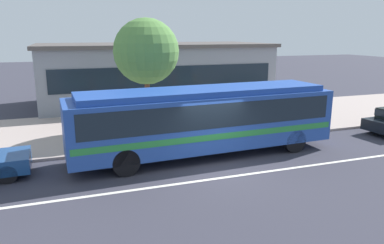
% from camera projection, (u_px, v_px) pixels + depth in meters
% --- Properties ---
extents(ground_plane, '(120.00, 120.00, 0.00)m').
position_uv_depth(ground_plane, '(218.00, 169.00, 13.74)').
color(ground_plane, '#34333F').
extents(sidewalk_slab, '(60.00, 8.00, 0.12)m').
position_uv_depth(sidewalk_slab, '(167.00, 125.00, 20.25)').
color(sidewalk_slab, '#A4938C').
rests_on(sidewalk_slab, ground_plane).
extents(lane_stripe_center, '(56.00, 0.16, 0.01)m').
position_uv_depth(lane_stripe_center, '(227.00, 177.00, 13.01)').
color(lane_stripe_center, silver).
rests_on(lane_stripe_center, ground_plane).
extents(transit_bus, '(11.10, 2.94, 2.82)m').
position_uv_depth(transit_bus, '(205.00, 117.00, 15.01)').
color(transit_bus, '#25499F').
rests_on(transit_bus, ground_plane).
extents(pedestrian_waiting_near_sign, '(0.46, 0.46, 1.71)m').
position_uv_depth(pedestrian_waiting_near_sign, '(271.00, 108.00, 19.39)').
color(pedestrian_waiting_near_sign, '#393F34').
rests_on(pedestrian_waiting_near_sign, sidewalk_slab).
extents(pedestrian_walking_along_curb, '(0.39, 0.39, 1.64)m').
position_uv_depth(pedestrian_walking_along_curb, '(243.00, 112.00, 18.60)').
color(pedestrian_walking_along_curb, '#3C3C41').
rests_on(pedestrian_walking_along_curb, sidewalk_slab).
extents(pedestrian_standing_by_tree, '(0.47, 0.47, 1.68)m').
position_uv_depth(pedestrian_standing_by_tree, '(112.00, 119.00, 17.08)').
color(pedestrian_standing_by_tree, '#79635B').
rests_on(pedestrian_standing_by_tree, sidewalk_slab).
extents(bus_stop_sign, '(0.10, 0.44, 2.28)m').
position_uv_depth(bus_stop_sign, '(259.00, 104.00, 17.91)').
color(bus_stop_sign, gray).
rests_on(bus_stop_sign, sidewalk_slab).
extents(street_tree_near_stop, '(3.26, 3.26, 5.62)m').
position_uv_depth(street_tree_near_stop, '(146.00, 52.00, 18.08)').
color(street_tree_near_stop, brown).
rests_on(street_tree_near_stop, sidewalk_slab).
extents(station_building, '(16.23, 7.73, 4.27)m').
position_uv_depth(station_building, '(155.00, 73.00, 26.80)').
color(station_building, gray).
rests_on(station_building, ground_plane).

